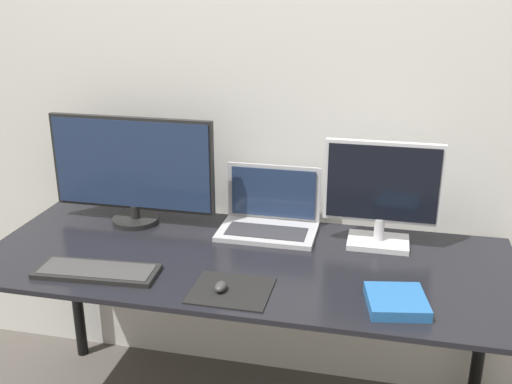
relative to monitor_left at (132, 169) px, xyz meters
name	(u,v)px	position (x,y,z in m)	size (l,w,h in m)	color
wall_back	(271,90)	(0.50, 0.23, 0.28)	(7.00, 0.05, 2.50)	silver
desk	(245,281)	(0.50, -0.21, -0.31)	(1.84, 0.75, 0.74)	black
monitor_left	(132,169)	(0.00, 0.00, 0.00)	(0.65, 0.18, 0.43)	black
monitor_right	(382,193)	(0.95, 0.00, -0.02)	(0.41, 0.15, 0.39)	silver
laptop	(270,215)	(0.53, 0.05, -0.16)	(0.37, 0.24, 0.24)	#ADADB2
keyboard	(97,271)	(0.05, -0.44, -0.21)	(0.41, 0.17, 0.02)	black
mousepad	(231,291)	(0.51, -0.45, -0.22)	(0.25, 0.21, 0.00)	black
mouse	(221,287)	(0.48, -0.46, -0.20)	(0.04, 0.06, 0.03)	#333333
book	(396,301)	(1.01, -0.43, -0.20)	(0.20, 0.21, 0.03)	#235B9E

